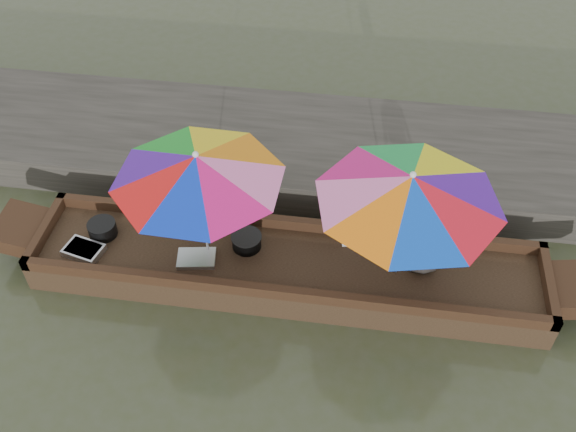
# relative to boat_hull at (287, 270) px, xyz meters

# --- Properties ---
(water) EXTENTS (80.00, 80.00, 0.00)m
(water) POSITION_rel_boat_hull_xyz_m (0.00, 0.00, -0.17)
(water) COLOR #3B4325
(water) RESTS_ON ground
(dock) EXTENTS (22.00, 2.20, 0.50)m
(dock) POSITION_rel_boat_hull_xyz_m (0.00, 2.20, 0.08)
(dock) COLOR #2D2B26
(dock) RESTS_ON ground
(boat_hull) EXTENTS (6.13, 1.20, 0.35)m
(boat_hull) POSITION_rel_boat_hull_xyz_m (0.00, 0.00, 0.00)
(boat_hull) COLOR black
(boat_hull) RESTS_ON water
(cooking_pot) EXTENTS (0.35, 0.35, 0.18)m
(cooking_pot) POSITION_rel_boat_hull_xyz_m (-2.31, 0.10, 0.27)
(cooking_pot) COLOR black
(cooking_pot) RESTS_ON boat_hull
(tray_crayfish) EXTENTS (0.51, 0.41, 0.09)m
(tray_crayfish) POSITION_rel_boat_hull_xyz_m (-2.44, -0.23, 0.22)
(tray_crayfish) COLOR silver
(tray_crayfish) RESTS_ON boat_hull
(tray_scallop) EXTENTS (0.49, 0.38, 0.06)m
(tray_scallop) POSITION_rel_boat_hull_xyz_m (-1.07, -0.15, 0.21)
(tray_scallop) COLOR silver
(tray_scallop) RESTS_ON boat_hull
(charcoal_grill) EXTENTS (0.35, 0.35, 0.17)m
(charcoal_grill) POSITION_rel_boat_hull_xyz_m (-0.51, 0.16, 0.26)
(charcoal_grill) COLOR black
(charcoal_grill) RESTS_ON boat_hull
(supply_bag) EXTENTS (0.32, 0.27, 0.26)m
(supply_bag) POSITION_rel_boat_hull_xyz_m (0.75, 0.44, 0.30)
(supply_bag) COLOR silver
(supply_bag) RESTS_ON boat_hull
(vendor) EXTENTS (0.52, 0.39, 0.97)m
(vendor) POSITION_rel_boat_hull_xyz_m (1.58, 0.12, 0.66)
(vendor) COLOR #342F2D
(vendor) RESTS_ON boat_hull
(umbrella_bow) EXTENTS (2.55, 2.55, 1.55)m
(umbrella_bow) POSITION_rel_boat_hull_xyz_m (-0.96, 0.00, 0.95)
(umbrella_bow) COLOR pink
(umbrella_bow) RESTS_ON boat_hull
(umbrella_stern) EXTENTS (2.35, 2.35, 1.55)m
(umbrella_stern) POSITION_rel_boat_hull_xyz_m (1.29, 0.00, 0.95)
(umbrella_stern) COLOR #5014A5
(umbrella_stern) RESTS_ON boat_hull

